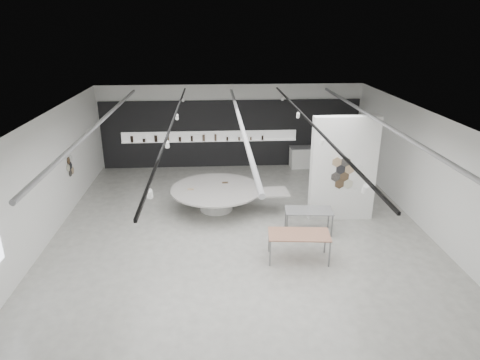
{
  "coord_description": "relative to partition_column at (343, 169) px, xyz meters",
  "views": [
    {
      "loc": [
        -0.81,
        -12.28,
        6.49
      ],
      "look_at": [
        0.04,
        1.2,
        1.42
      ],
      "focal_mm": 32.0,
      "sensor_mm": 36.0,
      "label": 1
    }
  ],
  "objects": [
    {
      "name": "back_wall_display",
      "position": [
        -3.59,
        5.94,
        -0.26
      ],
      "size": [
        11.8,
        0.27,
        3.1
      ],
      "color": "black",
      "rests_on": "ground"
    },
    {
      "name": "display_island",
      "position": [
        -4.2,
        0.97,
        -1.26
      ],
      "size": [
        4.22,
        3.34,
        0.83
      ],
      "rotation": [
        0.0,
        0.0,
        0.03
      ],
      "color": "white",
      "rests_on": "ground"
    },
    {
      "name": "partition_column",
      "position": [
        0.0,
        0.0,
        0.0
      ],
      "size": [
        2.2,
        0.38,
        3.6
      ],
      "color": "white",
      "rests_on": "ground"
    },
    {
      "name": "room",
      "position": [
        -3.59,
        -1.0,
        0.27
      ],
      "size": [
        12.02,
        14.02,
        3.82
      ],
      "color": "#AEADA4",
      "rests_on": "ground"
    },
    {
      "name": "kitchen_counter",
      "position": [
        0.08,
        5.52,
        -1.31
      ],
      "size": [
        1.75,
        0.75,
        1.36
      ],
      "rotation": [
        0.0,
        0.0,
        0.04
      ],
      "color": "white",
      "rests_on": "ground"
    },
    {
      "name": "sample_table_stone",
      "position": [
        -1.32,
        -0.96,
        -1.09
      ],
      "size": [
        1.57,
        0.89,
        0.77
      ],
      "rotation": [
        0.0,
        0.0,
        -0.09
      ],
      "color": "gray",
      "rests_on": "ground"
    },
    {
      "name": "sample_table_wood",
      "position": [
        -1.96,
        -2.62,
        -1.05
      ],
      "size": [
        1.81,
        1.02,
        0.81
      ],
      "rotation": [
        0.0,
        0.0,
        -0.09
      ],
      "color": "#A16C53",
      "rests_on": "ground"
    }
  ]
}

